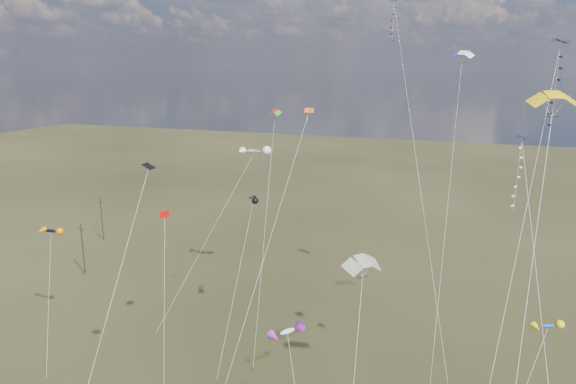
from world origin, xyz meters
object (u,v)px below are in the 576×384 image
(utility_pole_far, at_px, (102,219))
(diamond_black_high, at_px, (550,110))
(utility_pole_near, at_px, (83,249))
(parafoil_yellow, at_px, (554,97))
(novelty_black_orange, at_px, (51,231))

(utility_pole_far, relative_size, diamond_black_high, 0.24)
(utility_pole_near, xyz_separation_m, parafoil_yellow, (59.56, -23.67, 25.39))
(utility_pole_near, distance_m, diamond_black_high, 67.46)
(diamond_black_high, bearing_deg, utility_pole_near, 162.31)
(diamond_black_high, relative_size, parafoil_yellow, 1.09)
(utility_pole_far, distance_m, parafoil_yellow, 81.41)
(diamond_black_high, relative_size, novelty_black_orange, 2.53)
(diamond_black_high, bearing_deg, utility_pole_far, 154.02)
(utility_pole_near, distance_m, parafoil_yellow, 68.93)
(diamond_black_high, distance_m, novelty_black_orange, 52.85)
(utility_pole_far, bearing_deg, utility_pole_near, -60.26)
(parafoil_yellow, relative_size, novelty_black_orange, 2.31)
(novelty_black_orange, bearing_deg, utility_pole_far, 121.27)
(utility_pole_near, distance_m, novelty_black_orange, 19.87)
(diamond_black_high, distance_m, parafoil_yellow, 4.70)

